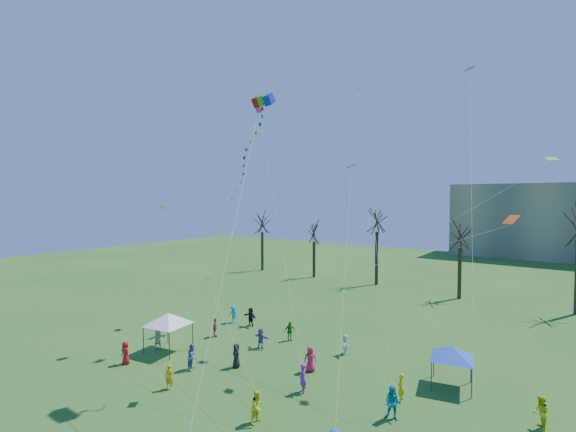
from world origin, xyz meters
The scene contains 6 objects.
bare_tree_row centered at (3.75, 36.33, 7.50)m, with size 68.90×9.68×11.57m.
big_box_kite centered at (-3.71, 5.69, 14.89)m, with size 3.40×6.28×20.13m.
canopy_tent_white centered at (-11.93, 5.22, 2.58)m, with size 4.01×4.01×3.04m.
canopy_tent_blue centered at (7.73, 11.98, 2.25)m, with size 3.46×3.46×2.65m.
festival_crowd centered at (-2.09, 7.16, 0.86)m, with size 26.60×14.03×1.86m.
small_kites_aloft centered at (-0.88, 11.28, 14.46)m, with size 27.33×16.83×32.31m.
Camera 1 is at (13.92, -14.53, 12.06)m, focal length 25.00 mm.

